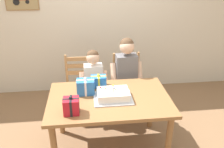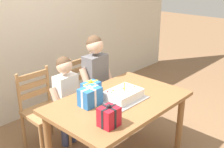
{
  "view_description": "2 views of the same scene",
  "coord_description": "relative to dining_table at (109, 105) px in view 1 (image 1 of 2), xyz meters",
  "views": [
    {
      "loc": [
        -0.24,
        -2.37,
        2.17
      ],
      "look_at": [
        0.04,
        0.08,
        1.0
      ],
      "focal_mm": 38.3,
      "sensor_mm": 36.0,
      "label": 1
    },
    {
      "loc": [
        -1.9,
        -1.67,
        1.98
      ],
      "look_at": [
        -0.0,
        0.09,
        1.0
      ],
      "focal_mm": 44.59,
      "sensor_mm": 36.0,
      "label": 2
    }
  ],
  "objects": [
    {
      "name": "dining_table",
      "position": [
        0.0,
        0.0,
        0.0
      ],
      "size": [
        1.41,
        0.91,
        0.74
      ],
      "color": "olive",
      "rests_on": "ground"
    },
    {
      "name": "child_younger",
      "position": [
        -0.16,
        0.65,
        0.02
      ],
      "size": [
        0.4,
        0.23,
        1.1
      ],
      "color": "#38426B",
      "rests_on": "ground"
    },
    {
      "name": "birthday_cake",
      "position": [
        0.04,
        -0.03,
        0.15
      ],
      "size": [
        0.44,
        0.34,
        0.19
      ],
      "color": "silver",
      "rests_on": "dining_table"
    },
    {
      "name": "back_wall",
      "position": [
        -0.0,
        1.67,
        0.66
      ],
      "size": [
        6.4,
        0.11,
        2.6
      ],
      "color": "beige",
      "rests_on": "ground"
    },
    {
      "name": "child_older",
      "position": [
        0.31,
        0.65,
        0.12
      ],
      "size": [
        0.46,
        0.26,
        1.25
      ],
      "color": "#38426B",
      "rests_on": "ground"
    },
    {
      "name": "ground_plane",
      "position": [
        0.0,
        0.0,
        -0.64
      ],
      "size": [
        20.0,
        20.0,
        0.0
      ],
      "primitive_type": "plane",
      "color": "#846042"
    },
    {
      "name": "gift_box_red_large",
      "position": [
        -0.1,
        0.29,
        0.17
      ],
      "size": [
        0.19,
        0.14,
        0.17
      ],
      "color": "#286BB7",
      "rests_on": "dining_table"
    },
    {
      "name": "chair_left",
      "position": [
        -0.37,
        0.83,
        -0.17
      ],
      "size": [
        0.43,
        0.43,
        0.92
      ],
      "color": "#A87A4C",
      "rests_on": "ground"
    },
    {
      "name": "chair_right",
      "position": [
        0.37,
        0.83,
        -0.17
      ],
      "size": [
        0.43,
        0.43,
        0.92
      ],
      "color": "#A87A4C",
      "rests_on": "ground"
    },
    {
      "name": "gift_box_corner_small",
      "position": [
        -0.27,
        0.13,
        0.19
      ],
      "size": [
        0.21,
        0.15,
        0.21
      ],
      "color": "#286BB7",
      "rests_on": "dining_table"
    },
    {
      "name": "gift_box_beside_cake",
      "position": [
        -0.42,
        -0.26,
        0.18
      ],
      "size": [
        0.17,
        0.15,
        0.21
      ],
      "color": "red",
      "rests_on": "dining_table"
    }
  ]
}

